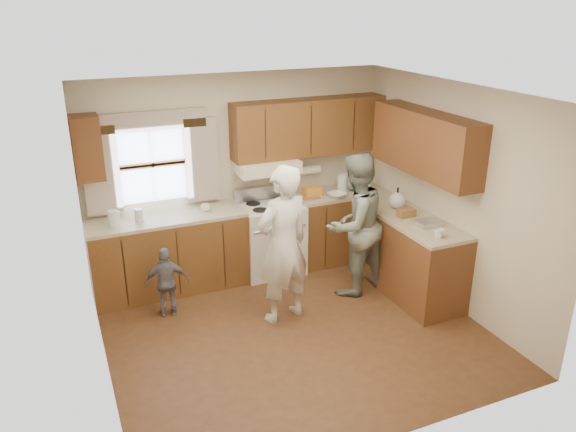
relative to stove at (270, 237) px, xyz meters
name	(u,v)px	position (x,y,z in m)	size (l,w,h in m)	color
room	(295,221)	(-0.30, -1.44, 0.78)	(3.80, 3.80, 3.80)	#472B16
kitchen_fixtures	(305,215)	(0.31, -0.36, 0.37)	(3.80, 2.25, 2.15)	#47270F
stove	(270,237)	(0.00, 0.00, 0.00)	(0.76, 0.67, 1.07)	silver
woman_left	(283,245)	(-0.30, -1.15, 0.41)	(0.64, 0.42, 1.75)	beige
woman_right	(354,225)	(0.70, -0.89, 0.38)	(0.82, 0.64, 1.70)	#243B2E
child	(167,282)	(-1.45, -0.59, -0.06)	(0.48, 0.20, 0.81)	slate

